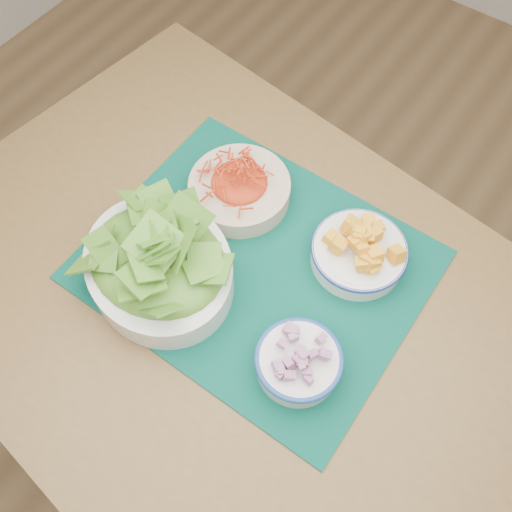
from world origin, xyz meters
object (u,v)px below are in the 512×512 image
Objects in this scene: table at (251,328)px; carrot_bowl at (239,186)px; squash_bowl at (360,249)px; onion_bowl at (299,360)px; placemat at (256,265)px; lettuce_bowl at (157,260)px.

carrot_bowl is at bearing 138.16° from table.
onion_bowl is (0.03, -0.24, -0.00)m from squash_bowl.
onion_bowl reaches higher than placemat.
squash_bowl reaches higher than carrot_bowl.
lettuce_bowl reaches higher than carrot_bowl.
onion_bowl is at bearing -12.01° from table.
placemat is 0.21m from onion_bowl.
onion_bowl is (0.29, 0.00, -0.03)m from lettuce_bowl.
lettuce_bowl is at bearing -138.54° from squash_bowl.
carrot_bowl is (-0.16, 0.18, 0.13)m from table.
lettuce_bowl reaches higher than onion_bowl.
onion_bowl reaches higher than table.
table is at bearing -117.83° from squash_bowl.
squash_bowl reaches higher than onion_bowl.
onion_bowl is (0.29, -0.23, 0.00)m from carrot_bowl.
table is at bearing -60.44° from placemat.
table is 3.87× the size of lettuce_bowl.
placemat is at bearing 127.02° from table.
squash_bowl is at bearing 62.55° from lettuce_bowl.
lettuce_bowl is (-0.12, -0.12, 0.07)m from placemat.
squash_bowl is 0.36m from lettuce_bowl.
squash_bowl is at bearing 69.10° from table.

